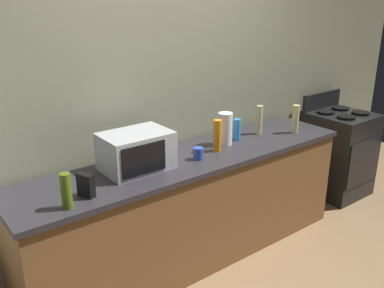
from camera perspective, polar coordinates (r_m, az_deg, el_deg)
The scene contains 13 objects.
ground_plane at distance 3.42m, azimuth 4.31°, elevation -17.86°, with size 8.00×8.00×0.00m, color #93704C.
back_wall at distance 3.43m, azimuth -4.22°, elevation 7.35°, with size 6.40×0.10×2.70m, color gray.
counter_run at distance 3.43m, azimuth -0.00°, elevation -8.66°, with size 2.84×0.64×0.90m.
stove_range at distance 4.81m, azimuth 19.24°, elevation -1.13°, with size 0.60×0.61×1.08m.
microwave at distance 2.99m, azimuth -7.58°, elevation -0.94°, with size 0.48×0.35×0.27m.
paper_towel_roll at distance 3.46m, azimuth 4.52°, elevation 2.07°, with size 0.12×0.12×0.27m, color white.
cordless_phone at distance 2.67m, azimuth -14.21°, elevation -5.45°, with size 0.05×0.11×0.15m, color black.
bottle_vinegar at distance 3.77m, azimuth 9.10°, elevation 3.25°, with size 0.06×0.06×0.26m, color beige.
bottle_hand_soap at distance 3.87m, azimuth 13.85°, elevation 3.31°, with size 0.06×0.06×0.25m, color beige.
bottle_dish_soap at distance 3.32m, azimuth 3.47°, elevation 1.16°, with size 0.07×0.07×0.26m, color orange.
bottle_spray_cleaner at distance 3.59m, azimuth 6.12°, elevation 1.96°, with size 0.06×0.06×0.18m, color #338CE5.
bottle_olive_oil at distance 2.54m, azimuth -16.70°, elevation -6.13°, with size 0.06×0.06×0.22m, color #4C6B19.
mug_blue at distance 3.17m, azimuth 0.88°, elevation -1.28°, with size 0.08×0.08×0.09m, color #2D4CB2.
Camera 1 is at (-1.84, -1.99, 2.08)m, focal length 39.29 mm.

